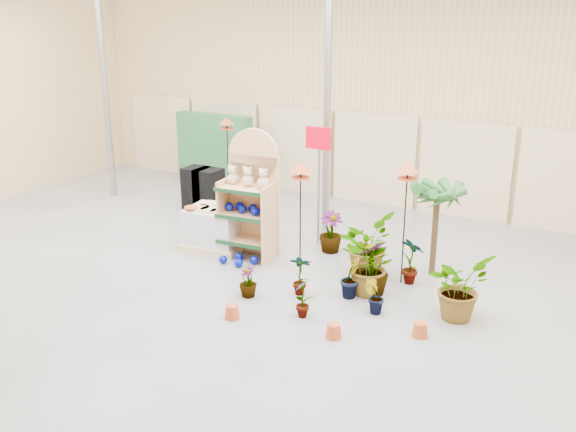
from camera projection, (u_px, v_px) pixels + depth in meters
name	position (u px, v px, depth m)	size (l,w,h in m)	color
room	(251.00, 147.00, 9.63)	(15.20, 12.10, 4.70)	slate
display_shelf	(251.00, 199.00, 11.16)	(0.99, 0.68, 2.26)	tan
teddy_bears	(249.00, 178.00, 10.94)	(0.83, 0.21, 0.35)	#C4B186
gazing_balls_shelf	(248.00, 209.00, 11.10)	(0.83, 0.28, 0.16)	#020B87
gazing_balls_floor	(239.00, 260.00, 11.02)	(0.63, 0.39, 0.15)	#020B87
pallet_stack	(215.00, 228.00, 11.65)	(1.16, 1.00, 0.80)	tan
charcoal_planters	(203.00, 191.00, 13.53)	(0.80, 0.50, 1.00)	black
trellis_stock	(215.00, 152.00, 15.36)	(2.00, 0.30, 1.80)	#276137
offer_sign	(319.00, 162.00, 11.50)	(0.50, 0.08, 2.20)	gray
bird_table_front	(301.00, 171.00, 10.05)	(0.34, 0.34, 1.90)	black
bird_table_right	(407.00, 172.00, 9.76)	(0.34, 0.34, 1.96)	black
bird_table_back	(227.00, 124.00, 13.82)	(0.34, 0.34, 1.94)	black
palm	(438.00, 192.00, 10.18)	(0.70, 0.70, 1.67)	#422E1A
potted_plant_0	(300.00, 274.00, 9.79)	(0.35, 0.24, 0.67)	#235A24
potted_plant_1	(350.00, 277.00, 9.72)	(0.35, 0.28, 0.64)	#235A24
potted_plant_2	(370.00, 266.00, 9.73)	(0.85, 0.74, 0.95)	#235A24
potted_plant_3	(372.00, 268.00, 9.75)	(0.49, 0.49, 0.88)	#235A24
potted_plant_4	(411.00, 260.00, 10.15)	(0.42, 0.28, 0.80)	#235A24
potted_plant_5	(365.00, 256.00, 10.58)	(0.33, 0.27, 0.60)	#235A24
potted_plant_6	(366.00, 245.00, 10.49)	(0.93, 0.80, 1.03)	#235A24
potted_plant_7	(248.00, 281.00, 9.75)	(0.28, 0.28, 0.50)	#235A24
potted_plant_8	(303.00, 297.00, 9.09)	(0.33, 0.22, 0.62)	#235A24
potted_plant_9	(374.00, 297.00, 9.20)	(0.29, 0.23, 0.52)	#235A24
potted_plant_10	(459.00, 286.00, 9.01)	(0.87, 0.75, 0.96)	#235A24
potted_plant_11	(331.00, 232.00, 11.48)	(0.42, 0.42, 0.75)	#235A24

